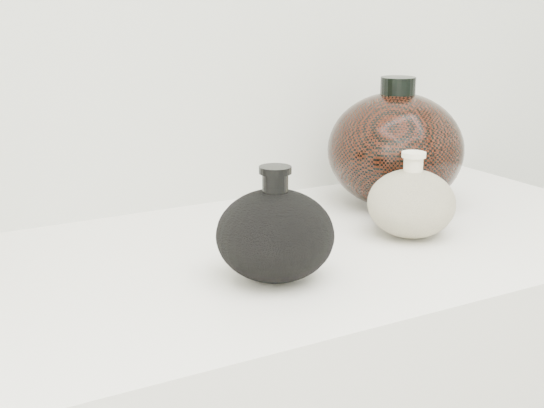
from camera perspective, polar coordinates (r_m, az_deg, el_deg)
black_gourd_vase at (r=0.86m, az=0.24°, el=-2.29°), size 0.14×0.14×0.13m
cream_gourd_vase at (r=1.03m, az=10.45°, el=0.10°), size 0.14×0.14×0.12m
right_round_pot at (r=1.17m, az=9.26°, el=4.09°), size 0.22×0.22×0.20m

